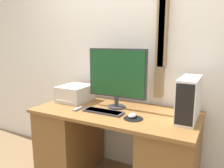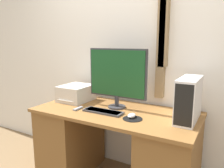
% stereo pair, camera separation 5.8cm
% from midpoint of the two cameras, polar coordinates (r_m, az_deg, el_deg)
% --- Properties ---
extents(wall_back, '(6.40, 0.13, 2.70)m').
position_cam_midpoint_polar(wall_back, '(2.41, 5.15, 8.66)').
color(wall_back, white).
rests_on(wall_back, ground_plane).
extents(desk, '(1.57, 0.76, 0.79)m').
position_cam_midpoint_polar(desk, '(2.27, -0.01, -16.21)').
color(desk, brown).
rests_on(desk, ground_plane).
extents(monitor, '(0.62, 0.18, 0.59)m').
position_cam_midpoint_polar(monitor, '(2.15, 0.50, 2.37)').
color(monitor, '#333338').
rests_on(monitor, desk).
extents(keyboard, '(0.39, 0.13, 0.02)m').
position_cam_midpoint_polar(keyboard, '(2.06, -3.11, -7.19)').
color(keyboard, '#3D3D42').
rests_on(keyboard, desk).
extents(mousepad, '(0.17, 0.17, 0.00)m').
position_cam_midpoint_polar(mousepad, '(1.91, 4.72, -8.99)').
color(mousepad, black).
rests_on(mousepad, desk).
extents(mouse, '(0.06, 0.10, 0.04)m').
position_cam_midpoint_polar(mouse, '(1.93, 4.46, -8.15)').
color(mouse, silver).
rests_on(mouse, mousepad).
extents(computer_tower, '(0.15, 0.43, 0.36)m').
position_cam_midpoint_polar(computer_tower, '(1.94, 18.63, -3.70)').
color(computer_tower, white).
rests_on(computer_tower, desk).
extents(printer, '(0.31, 0.37, 0.17)m').
position_cam_midpoint_polar(printer, '(2.48, -10.28, -2.42)').
color(printer, beige).
rests_on(printer, desk).
extents(remote_control, '(0.03, 0.12, 0.02)m').
position_cam_midpoint_polar(remote_control, '(2.18, -9.69, -6.42)').
color(remote_control, gray).
rests_on(remote_control, desk).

